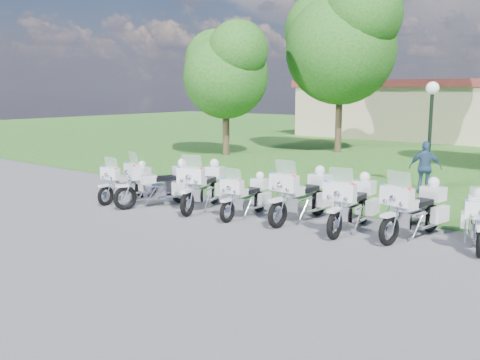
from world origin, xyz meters
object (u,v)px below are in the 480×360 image
Objects in this scene: motorcycle_4 at (303,194)px; lamp_post at (431,108)px; motorcycle_1 at (158,183)px; motorcycle_6 at (415,209)px; motorcycle_0 at (127,182)px; motorcycle_5 at (352,203)px; motorcycle_7 at (479,219)px; bystander_c at (425,168)px; motorcycle_2 at (203,185)px; motorcycle_3 at (247,195)px.

motorcycle_4 is 6.93m from lamp_post.
motorcycle_6 is at bearing -148.86° from motorcycle_1.
lamp_post is (6.71, 7.72, 2.24)m from motorcycle_0.
motorcycle_1 reaches higher than motorcycle_0.
motorcycle_5 reaches higher than motorcycle_7.
motorcycle_6 is 5.71m from bystander_c.
motorcycle_2 is 8.45m from lamp_post.
motorcycle_7 is (5.78, 1.00, 0.02)m from motorcycle_3.
motorcycle_6 is at bearing -172.88° from motorcycle_5.
motorcycle_1 is 0.64× the size of lamp_post.
bystander_c reaches higher than motorcycle_1.
motorcycle_3 is 0.83× the size of motorcycle_4.
motorcycle_6 is (1.47, 0.30, -0.00)m from motorcycle_5.
motorcycle_0 is 0.88× the size of motorcycle_6.
bystander_c reaches higher than motorcycle_5.
motorcycle_0 is 1.02× the size of motorcycle_3.
motorcycle_6 reaches higher than motorcycle_0.
motorcycle_5 is (2.94, 0.48, 0.10)m from motorcycle_3.
bystander_c reaches higher than motorcycle_4.
motorcycle_2 reaches higher than motorcycle_7.
motorcycle_1 is at bearing -6.89° from motorcycle_7.
bystander_c is at bearing -108.85° from motorcycle_1.
motorcycle_1 is at bearing -125.14° from lamp_post.
lamp_post is (2.49, 7.05, 2.25)m from motorcycle_3.
motorcycle_4 reaches higher than motorcycle_6.
motorcycle_6 reaches higher than motorcycle_7.
motorcycle_5 is at bearing -86.07° from lamp_post.
lamp_post is (1.03, 6.51, 2.13)m from motorcycle_4.
motorcycle_0 is at bearing 24.01° from motorcycle_1.
bystander_c is (-0.25, 5.74, 0.18)m from motorcycle_5.
motorcycle_7 is at bearing -160.39° from motorcycle_6.
motorcycle_4 is (4.35, 1.13, 0.01)m from motorcycle_1.
motorcycle_6 reaches higher than motorcycle_3.
motorcycle_3 is 0.57× the size of lamp_post.
motorcycle_0 is at bearing -7.80° from motorcycle_7.
motorcycle_5 is 1.50m from motorcycle_6.
lamp_post is at bearing -104.68° from motorcycle_1.
motorcycle_0 reaches higher than motorcycle_3.
motorcycle_7 is at bearing -174.21° from motorcycle_5.
motorcycle_4 is 1.44× the size of bystander_c.
motorcycle_0 is 1.02× the size of motorcycle_7.
bystander_c reaches higher than motorcycle_6.
motorcycle_3 is at bearing -175.24° from motorcycle_0.
motorcycle_1 is at bearing 21.40° from motorcycle_6.
motorcycle_1 reaches higher than motorcycle_3.
lamp_post reaches higher than motorcycle_5.
bystander_c is (6.91, 6.90, 0.28)m from motorcycle_0.
motorcycle_5 is (7.16, 1.16, 0.09)m from motorcycle_0.
lamp_post reaches higher than motorcycle_6.
lamp_post is (-0.45, 6.57, 2.14)m from motorcycle_5.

